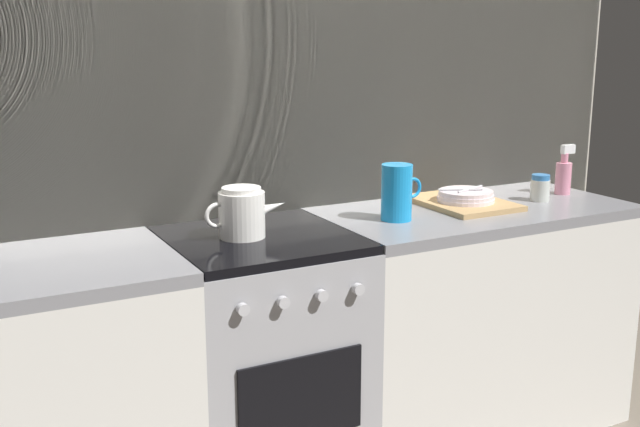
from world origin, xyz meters
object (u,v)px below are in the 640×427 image
Objects in this scene: pitcher at (397,192)px; spray_bottle at (564,175)px; dish_pile at (464,200)px; kettle at (242,213)px; spice_jar at (540,188)px; stove_unit at (262,363)px.

spray_bottle is at bearing 3.98° from pitcher.
dish_pile is 1.97× the size of spray_bottle.
kettle is 0.58m from pitcher.
spice_jar is at bearing 0.17° from pitcher.
stove_unit is 1.48m from spray_bottle.
dish_pile is 0.33m from spice_jar.
kettle reaches higher than dish_pile.
stove_unit is 4.43× the size of spray_bottle.
stove_unit is 0.53m from kettle.
pitcher is at bearing -179.83° from spice_jar.
kettle is 1.40× the size of spray_bottle.
dish_pile is at bearing 11.26° from pitcher.
dish_pile is (0.93, 0.04, -0.06)m from kettle.
pitcher is at bearing -176.02° from spray_bottle.
kettle is 1.42× the size of pitcher.
pitcher is 0.37m from dish_pile.
kettle reaches higher than spice_jar.
spray_bottle is at bearing -1.25° from dish_pile.
kettle is (-0.06, 0.01, 0.53)m from stove_unit.
pitcher is 0.86m from spray_bottle.
stove_unit is 1.30m from spice_jar.
stove_unit is at bearing 178.94° from spice_jar.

